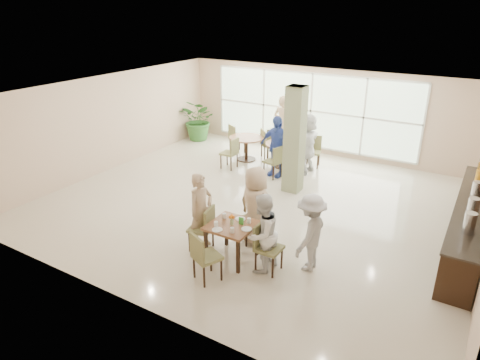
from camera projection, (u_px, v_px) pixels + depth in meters
The scene contains 20 objects.
ground at pixel (258, 203), 10.80m from camera, with size 10.00×10.00×0.00m, color beige.
room_shell at pixel (259, 138), 10.15m from camera, with size 10.00×10.00×10.00m.
window_bank at pixel (311, 111), 14.03m from camera, with size 7.00×0.04×7.00m.
column at pixel (295, 140), 11.02m from camera, with size 0.45×0.45×2.80m, color #7B835B.
main_table at pixel (232, 229), 8.23m from camera, with size 0.86×0.86×0.75m.
round_table_left at pixel (246, 143), 13.57m from camera, with size 1.09×1.09×0.75m.
round_table_right at pixel (285, 149), 12.96m from camera, with size 1.18×1.18×0.75m.
chairs_main_table at pixel (231, 237), 8.28m from camera, with size 2.03×2.17×0.95m.
chairs_table_left at pixel (247, 146), 13.60m from camera, with size 2.01×1.94×0.95m.
chairs_table_right at pixel (285, 152), 13.01m from camera, with size 2.12×1.99×0.95m.
tabletop_clutter at pixel (233, 222), 8.15m from camera, with size 0.75×0.80×0.21m.
buffet_counter at pixel (471, 221), 8.75m from camera, with size 0.64×4.70×1.95m.
potted_plant at pixel (199, 120), 15.48m from camera, with size 1.35×1.35×1.50m, color #2F6729.
teen_left at pixel (201, 211), 8.62m from camera, with size 0.58×0.38×1.60m, color tan.
teen_far at pixel (255, 206), 8.74m from camera, with size 0.82×0.45×1.68m, color tan.
teen_right at pixel (262, 233), 7.83m from camera, with size 0.75×0.59×1.55m, color white.
teen_standing at pixel (310, 233), 7.88m from camera, with size 0.98×0.56×1.52m, color #ACADAF.
adult_a at pixel (276, 146), 12.20m from camera, with size 1.04×0.59×1.78m, color #3952AB.
adult_b at pixel (307, 144), 12.42m from camera, with size 1.65×0.71×1.78m, color white.
adult_standing at pixel (283, 125), 14.04m from camera, with size 0.71×0.47×1.94m, color tan.
Camera 1 is at (4.65, -8.58, 4.69)m, focal length 32.00 mm.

